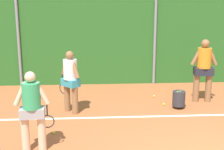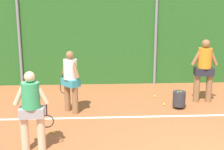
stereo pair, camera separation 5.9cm
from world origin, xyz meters
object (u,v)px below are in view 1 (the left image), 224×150
(tennis_ball_3, at_px, (164,104))
(player_foreground_near, at_px, (32,108))
(player_backcourt_far, at_px, (204,67))
(tennis_ball_1, at_px, (54,133))
(player_midcourt, at_px, (70,79))
(tennis_ball_0, at_px, (154,96))
(ball_hopper, at_px, (179,98))

(tennis_ball_3, bearing_deg, player_foreground_near, -141.35)
(player_backcourt_far, height_order, tennis_ball_3, player_backcourt_far)
(player_foreground_near, relative_size, tennis_ball_3, 25.65)
(tennis_ball_1, bearing_deg, player_midcourt, 77.51)
(player_backcourt_far, height_order, tennis_ball_0, player_backcourt_far)
(player_backcourt_far, xyz_separation_m, tennis_ball_3, (-1.23, -0.28, -1.04))
(player_backcourt_far, xyz_separation_m, tennis_ball_0, (-1.36, 0.51, -1.04))
(tennis_ball_1, xyz_separation_m, tennis_ball_3, (3.00, 1.83, 0.00))
(ball_hopper, bearing_deg, player_backcourt_far, 32.48)
(player_foreground_near, bearing_deg, tennis_ball_1, 65.56)
(player_backcourt_far, relative_size, tennis_ball_0, 28.87)
(player_foreground_near, relative_size, player_backcourt_far, 0.89)
(player_midcourt, relative_size, tennis_ball_1, 26.03)
(player_midcourt, bearing_deg, tennis_ball_0, -107.67)
(tennis_ball_0, bearing_deg, ball_hopper, -64.77)
(player_midcourt, distance_m, tennis_ball_3, 2.87)
(ball_hopper, xyz_separation_m, tennis_ball_3, (-0.37, 0.27, -0.26))
(player_foreground_near, height_order, player_backcourt_far, player_backcourt_far)
(player_foreground_near, distance_m, player_backcourt_far, 5.39)
(player_foreground_near, relative_size, tennis_ball_0, 25.65)
(player_backcourt_far, relative_size, ball_hopper, 3.71)
(player_foreground_near, height_order, ball_hopper, player_foreground_near)
(ball_hopper, height_order, tennis_ball_3, ball_hopper)
(player_midcourt, bearing_deg, tennis_ball_1, 124.89)
(player_foreground_near, xyz_separation_m, ball_hopper, (3.67, 2.37, -0.66))
(player_foreground_near, height_order, tennis_ball_1, player_foreground_near)
(tennis_ball_3, bearing_deg, player_backcourt_far, 12.74)
(player_midcourt, relative_size, tennis_ball_0, 26.03)
(tennis_ball_0, bearing_deg, player_backcourt_far, -20.44)
(player_midcourt, relative_size, ball_hopper, 3.35)
(player_midcourt, bearing_deg, player_foreground_near, 121.99)
(tennis_ball_3, bearing_deg, ball_hopper, -36.56)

